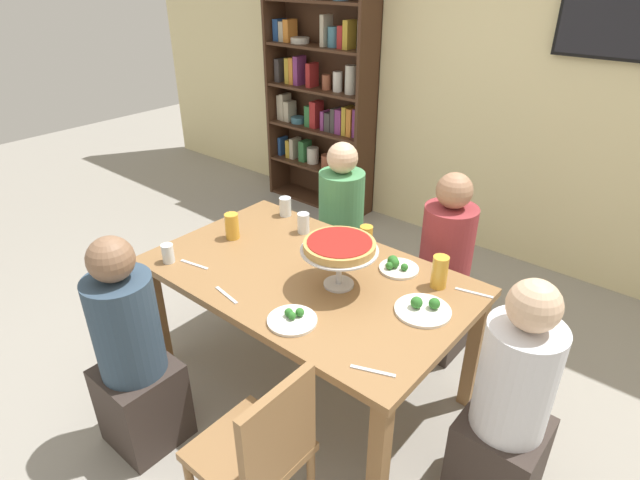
{
  "coord_description": "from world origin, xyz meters",
  "views": [
    {
      "loc": [
        1.47,
        -1.66,
        2.14
      ],
      "look_at": [
        0.0,
        0.1,
        0.89
      ],
      "focal_mm": 28.82,
      "sensor_mm": 36.0,
      "label": 1
    }
  ],
  "objects_px": {
    "diner_near_left": "(134,362)",
    "beer_glass_amber_tall": "(440,272)",
    "cutlery_fork_near": "(226,295)",
    "diner_far_right": "(443,278)",
    "beer_glass_amber_short": "(366,240)",
    "beer_glass_amber_spare": "(232,226)",
    "salad_plate_near_diner": "(423,309)",
    "salad_plate_spare": "(292,319)",
    "water_glass_clear_spare": "(285,207)",
    "deep_dish_pizza_stand": "(339,248)",
    "water_glass_clear_far": "(168,253)",
    "bookshelf": "(320,90)",
    "cutlery_fork_far": "(327,235)",
    "television": "(623,22)",
    "chair_near_right": "(260,451)",
    "cutlery_spare_fork": "(194,264)",
    "diner_far_left": "(341,236)",
    "salad_plate_far_diner": "(397,266)",
    "diner_head_east": "(507,416)",
    "water_glass_clear_near": "(303,223)",
    "dining_table": "(308,287)",
    "cutlery_knife_near": "(373,371)",
    "cutlery_knife_far": "(474,293)"
  },
  "relations": [
    {
      "from": "beer_glass_amber_short",
      "to": "bookshelf",
      "type": "bearing_deg",
      "value": 135.83
    },
    {
      "from": "diner_head_east",
      "to": "cutlery_spare_fork",
      "type": "height_order",
      "value": "diner_head_east"
    },
    {
      "from": "salad_plate_near_diner",
      "to": "beer_glass_amber_spare",
      "type": "relative_size",
      "value": 1.72
    },
    {
      "from": "salad_plate_spare",
      "to": "cutlery_fork_near",
      "type": "distance_m",
      "value": 0.38
    },
    {
      "from": "diner_near_left",
      "to": "beer_glass_amber_tall",
      "type": "bearing_deg",
      "value": -39.77
    },
    {
      "from": "diner_head_east",
      "to": "cutlery_fork_near",
      "type": "height_order",
      "value": "diner_head_east"
    },
    {
      "from": "salad_plate_near_diner",
      "to": "cutlery_knife_near",
      "type": "distance_m",
      "value": 0.47
    },
    {
      "from": "cutlery_fork_near",
      "to": "cutlery_spare_fork",
      "type": "height_order",
      "value": "same"
    },
    {
      "from": "beer_glass_amber_short",
      "to": "water_glass_clear_near",
      "type": "relative_size",
      "value": 1.38
    },
    {
      "from": "cutlery_fork_near",
      "to": "beer_glass_amber_spare",
      "type": "bearing_deg",
      "value": 144.56
    },
    {
      "from": "water_glass_clear_near",
      "to": "beer_glass_amber_tall",
      "type": "bearing_deg",
      "value": -0.29
    },
    {
      "from": "salad_plate_near_diner",
      "to": "salad_plate_spare",
      "type": "height_order",
      "value": "salad_plate_near_diner"
    },
    {
      "from": "diner_head_east",
      "to": "salad_plate_spare",
      "type": "xyz_separation_m",
      "value": [
        -0.89,
        -0.33,
        0.26
      ]
    },
    {
      "from": "water_glass_clear_spare",
      "to": "salad_plate_spare",
      "type": "bearing_deg",
      "value": -45.05
    },
    {
      "from": "water_glass_clear_spare",
      "to": "cutlery_fork_near",
      "type": "relative_size",
      "value": 0.66
    },
    {
      "from": "diner_far_left",
      "to": "beer_glass_amber_tall",
      "type": "distance_m",
      "value": 1.13
    },
    {
      "from": "beer_glass_amber_spare",
      "to": "cutlery_fork_near",
      "type": "height_order",
      "value": "beer_glass_amber_spare"
    },
    {
      "from": "diner_head_east",
      "to": "diner_near_left",
      "type": "relative_size",
      "value": 1.0
    },
    {
      "from": "water_glass_clear_far",
      "to": "cutlery_fork_near",
      "type": "bearing_deg",
      "value": -1.54
    },
    {
      "from": "water_glass_clear_far",
      "to": "water_glass_clear_spare",
      "type": "xyz_separation_m",
      "value": [
        0.08,
        0.81,
        0.01
      ]
    },
    {
      "from": "television",
      "to": "chair_near_right",
      "type": "relative_size",
      "value": 0.87
    },
    {
      "from": "cutlery_fork_near",
      "to": "diner_far_right",
      "type": "bearing_deg",
      "value": 73.92
    },
    {
      "from": "water_glass_clear_near",
      "to": "salad_plate_spare",
      "type": "bearing_deg",
      "value": -51.74
    },
    {
      "from": "beer_glass_amber_tall",
      "to": "cutlery_spare_fork",
      "type": "bearing_deg",
      "value": -149.27
    },
    {
      "from": "beer_glass_amber_spare",
      "to": "cutlery_fork_far",
      "type": "bearing_deg",
      "value": 42.37
    },
    {
      "from": "salad_plate_near_diner",
      "to": "beer_glass_amber_spare",
      "type": "height_order",
      "value": "beer_glass_amber_spare"
    },
    {
      "from": "salad_plate_near_diner",
      "to": "beer_glass_amber_short",
      "type": "distance_m",
      "value": 0.57
    },
    {
      "from": "bookshelf",
      "to": "diner_head_east",
      "type": "relative_size",
      "value": 1.92
    },
    {
      "from": "diner_far_left",
      "to": "cutlery_spare_fork",
      "type": "distance_m",
      "value": 1.15
    },
    {
      "from": "deep_dish_pizza_stand",
      "to": "cutlery_spare_fork",
      "type": "xyz_separation_m",
      "value": [
        -0.7,
        -0.34,
        -0.2
      ]
    },
    {
      "from": "diner_far_right",
      "to": "cutlery_knife_near",
      "type": "distance_m",
      "value": 1.2
    },
    {
      "from": "cutlery_fork_near",
      "to": "cutlery_fork_far",
      "type": "bearing_deg",
      "value": 100.1
    },
    {
      "from": "beer_glass_amber_spare",
      "to": "water_glass_clear_near",
      "type": "bearing_deg",
      "value": 49.67
    },
    {
      "from": "bookshelf",
      "to": "water_glass_clear_spare",
      "type": "height_order",
      "value": "bookshelf"
    },
    {
      "from": "water_glass_clear_far",
      "to": "cutlery_knife_far",
      "type": "height_order",
      "value": "water_glass_clear_far"
    },
    {
      "from": "salad_plate_near_diner",
      "to": "beer_glass_amber_tall",
      "type": "height_order",
      "value": "beer_glass_amber_tall"
    },
    {
      "from": "diner_far_left",
      "to": "salad_plate_far_diner",
      "type": "xyz_separation_m",
      "value": [
        0.73,
        -0.48,
        0.27
      ]
    },
    {
      "from": "cutlery_knife_far",
      "to": "diner_near_left",
      "type": "bearing_deg",
      "value": 33.53
    },
    {
      "from": "cutlery_fork_near",
      "to": "cutlery_spare_fork",
      "type": "bearing_deg",
      "value": 176.49
    },
    {
      "from": "cutlery_knife_near",
      "to": "water_glass_clear_spare",
      "type": "bearing_deg",
      "value": 125.24
    },
    {
      "from": "water_glass_clear_far",
      "to": "television",
      "type": "bearing_deg",
      "value": 61.4
    },
    {
      "from": "diner_head_east",
      "to": "cutlery_spare_fork",
      "type": "xyz_separation_m",
      "value": [
        -1.6,
        -0.31,
        0.25
      ]
    },
    {
      "from": "deep_dish_pizza_stand",
      "to": "beer_glass_amber_spare",
      "type": "relative_size",
      "value": 2.49
    },
    {
      "from": "water_glass_clear_far",
      "to": "cutlery_fork_far",
      "type": "height_order",
      "value": "water_glass_clear_far"
    },
    {
      "from": "beer_glass_amber_short",
      "to": "beer_glass_amber_spare",
      "type": "relative_size",
      "value": 1.1
    },
    {
      "from": "cutlery_fork_far",
      "to": "water_glass_clear_far",
      "type": "bearing_deg",
      "value": 47.23
    },
    {
      "from": "beer_glass_amber_spare",
      "to": "cutlery_spare_fork",
      "type": "height_order",
      "value": "beer_glass_amber_spare"
    },
    {
      "from": "water_glass_clear_far",
      "to": "cutlery_knife_near",
      "type": "xyz_separation_m",
      "value": [
        1.3,
        0.01,
        -0.05
      ]
    },
    {
      "from": "dining_table",
      "to": "salad_plate_spare",
      "type": "relative_size",
      "value": 7.36
    },
    {
      "from": "beer_glass_amber_short",
      "to": "cutlery_knife_far",
      "type": "height_order",
      "value": "beer_glass_amber_short"
    }
  ]
}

